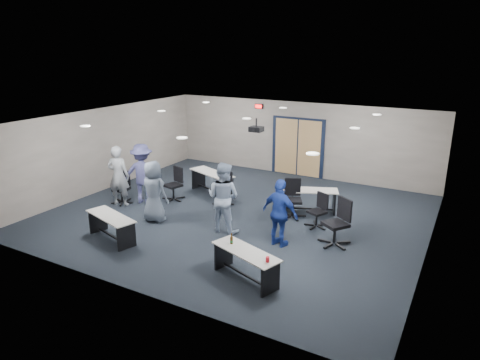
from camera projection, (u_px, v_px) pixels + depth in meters
The scene contains 25 objects.
floor at pixel (238, 214), 12.21m from camera, with size 10.00×10.00×0.00m, color black.
back_wall at pixel (298, 139), 15.57m from camera, with size 10.00×0.04×2.70m, color slate.
front_wall at pixel (121, 225), 8.05m from camera, with size 10.00×0.04×2.70m, color slate.
left_wall at pixel (106, 149), 14.13m from camera, with size 0.04×9.00×2.70m, color slate.
right_wall at pixel (434, 198), 9.49m from camera, with size 0.04×9.00×2.70m, color slate.
ceiling at pixel (238, 120), 11.41m from camera, with size 10.00×9.00×0.04m, color silver.
double_door at pixel (298, 147), 15.62m from camera, with size 2.00×0.07×2.20m.
exit_sign at pixel (259, 106), 15.93m from camera, with size 0.32×0.07×0.18m.
ceiling_projector at pixel (256, 129), 11.77m from camera, with size 0.35×0.32×0.37m.
ceiling_can_lights at pixel (242, 120), 11.63m from camera, with size 6.24×5.74×0.02m, color white, non-canonical shape.
table_front_left at pixel (111, 223), 10.47m from camera, with size 1.65×0.94×0.64m.
table_front_right at pixel (246, 260), 8.66m from camera, with size 1.67×1.02×0.88m.
table_back_left at pixel (212, 179), 13.85m from camera, with size 1.81×1.15×0.70m.
table_back_right at pixel (308, 197), 12.26m from camera, with size 1.73×1.13×0.67m.
chair_back_a at pixel (173, 184), 13.19m from camera, with size 0.65×0.65×1.03m, color black, non-canonical shape.
chair_back_b at pixel (223, 189), 12.85m from camera, with size 0.62×0.62×0.98m, color black, non-canonical shape.
chair_back_c at pixel (293, 199), 11.83m from camera, with size 0.68×0.68×1.08m, color black, non-canonical shape.
chair_back_d at pixel (317, 211), 11.21m from camera, with size 0.57×0.57×0.91m, color black, non-canonical shape.
chair_loose_left at pixel (121, 188), 12.93m from camera, with size 0.61×0.61×0.98m, color black, non-canonical shape.
chair_loose_right at pixel (336, 222), 10.16m from camera, with size 0.73×0.73×1.16m, color black, non-canonical shape.
person_gray at pixel (118, 176), 12.65m from camera, with size 0.67×0.44×1.83m, color gray.
person_plaid at pixel (154, 192), 11.51m from camera, with size 0.82×0.54×1.69m, color slate.
person_lightblue at pixel (223, 197), 10.86m from camera, with size 0.89×0.69×1.83m, color #9AAFCC.
person_navy at pixel (280, 213), 10.05m from camera, with size 0.97×0.40×1.65m, color navy.
person_back at pixel (142, 174), 12.89m from camera, with size 1.18×0.68×1.83m, color #404274.
Camera 1 is at (5.57, -9.91, 4.57)m, focal length 32.00 mm.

